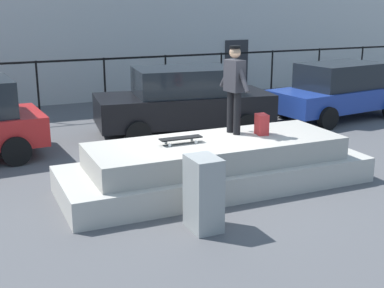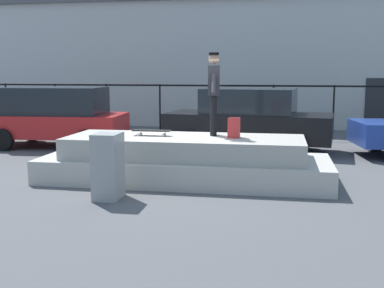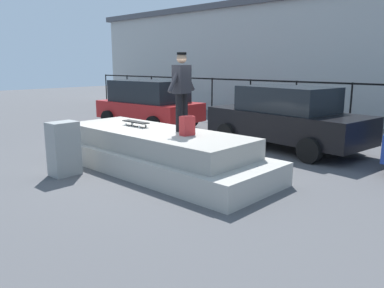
% 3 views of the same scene
% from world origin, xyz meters
% --- Properties ---
extents(ground_plane, '(60.00, 60.00, 0.00)m').
position_xyz_m(ground_plane, '(0.00, 0.00, 0.00)').
color(ground_plane, '#4C4C4F').
extents(concrete_ledge, '(5.93, 2.08, 0.92)m').
position_xyz_m(concrete_ledge, '(0.30, -0.36, 0.41)').
color(concrete_ledge, '#ADA89E').
rests_on(concrete_ledge, ground_plane).
extents(skateboarder, '(0.29, 0.94, 1.72)m').
position_xyz_m(skateboarder, '(0.85, -0.00, 1.91)').
color(skateboarder, black).
rests_on(skateboarder, concrete_ledge).
extents(skateboard, '(0.80, 0.23, 0.12)m').
position_xyz_m(skateboard, '(-0.41, -0.31, 1.02)').
color(skateboard, black).
rests_on(skateboard, concrete_ledge).
extents(backpack, '(0.23, 0.30, 0.41)m').
position_xyz_m(backpack, '(1.31, -0.31, 1.12)').
color(backpack, red).
rests_on(backpack, concrete_ledge).
extents(car_red_hatchback_near, '(4.12, 2.41, 1.78)m').
position_xyz_m(car_red_hatchback_near, '(-4.38, 3.48, 0.94)').
color(car_red_hatchback_near, '#B21E1E').
rests_on(car_red_hatchback_near, ground_plane).
extents(car_black_sedan_mid, '(4.82, 2.54, 1.77)m').
position_xyz_m(car_black_sedan_mid, '(1.36, 3.72, 0.90)').
color(car_black_sedan_mid, black).
rests_on(car_black_sedan_mid, ground_plane).
extents(utility_box, '(0.45, 0.61, 1.18)m').
position_xyz_m(utility_box, '(-0.75, -2.03, 0.59)').
color(utility_box, gray).
rests_on(utility_box, ground_plane).
extents(fence_row, '(24.06, 0.06, 1.80)m').
position_xyz_m(fence_row, '(-0.00, 6.74, 1.25)').
color(fence_row, black).
rests_on(fence_row, ground_plane).
extents(warehouse_building, '(30.10, 6.61, 5.34)m').
position_xyz_m(warehouse_building, '(0.00, 12.33, 2.68)').
color(warehouse_building, '#B2B2AD').
rests_on(warehouse_building, ground_plane).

